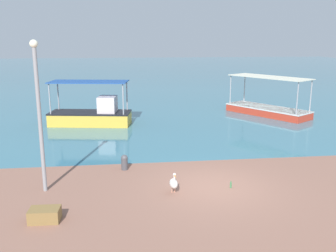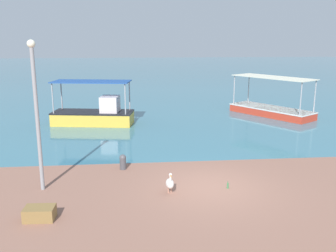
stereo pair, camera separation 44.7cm
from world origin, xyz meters
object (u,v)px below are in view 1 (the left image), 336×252
Objects in this scene: pelican at (174,183)px; mooring_bollard at (124,162)px; cargo_crate at (45,215)px; fishing_boat_near_right at (93,114)px; fishing_boat_far_left at (267,108)px; glass_bottle at (231,185)px; lamp_post at (39,108)px.

pelican is 3.14m from mooring_bollard.
mooring_bollard is 4.87m from cargo_crate.
fishing_boat_near_right is 11.81m from pelican.
fishing_boat_near_right is at bearing -172.26° from fishing_boat_far_left.
fishing_boat_far_left is 7.60× the size of pelican.
pelican is at bearing -72.21° from fishing_boat_near_right.
cargo_crate is (-4.11, -1.59, -0.18)m from pelican.
mooring_bollard is at bearing 147.73° from glass_bottle.
lamp_post is at bearing 170.29° from pelican.
pelican is 1.25× the size of mooring_bollard.
fishing_boat_near_right reaches higher than mooring_bollard.
pelican is 2.98× the size of glass_bottle.
pelican reaches higher than glass_bottle.
lamp_post reaches higher than fishing_boat_near_right.
cargo_crate is at bearing -79.50° from lamp_post.
cargo_crate is at bearing -92.26° from fishing_boat_near_right.
pelican is 2.17m from glass_bottle.
fishing_boat_near_right is at bearing 102.51° from mooring_bollard.
glass_bottle is at bearing -62.44° from fishing_boat_near_right.
fishing_boat_far_left reaches higher than cargo_crate.
fishing_boat_near_right reaches higher than pelican.
fishing_boat_far_left is 14.46m from mooring_bollard.
mooring_bollard is at bearing -77.49° from fishing_boat_near_right.
fishing_boat_near_right is 0.99× the size of lamp_post.
fishing_boat_near_right reaches higher than cargo_crate.
cargo_crate is (-0.51, -12.83, -0.48)m from fishing_boat_near_right.
pelican is 5.31m from lamp_post.
fishing_boat_far_left is (12.11, 1.65, -0.18)m from fishing_boat_near_right.
cargo_crate is (-12.62, -14.47, -0.30)m from fishing_boat_far_left.
glass_bottle is at bearing 5.74° from pelican.
lamp_post reaches higher than glass_bottle.
glass_bottle is at bearing -4.80° from lamp_post.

